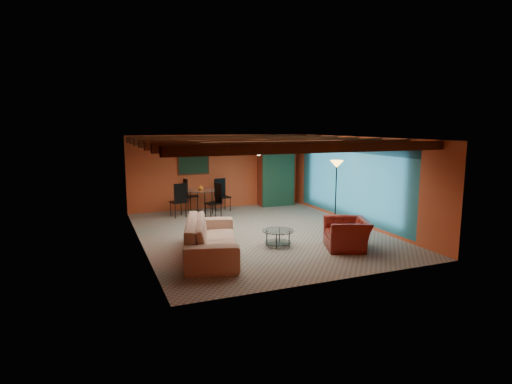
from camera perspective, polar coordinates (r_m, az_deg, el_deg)
name	(u,v)px	position (r m, az deg, el deg)	size (l,w,h in m)	color
room	(257,150)	(11.72, 0.16, 5.79)	(6.52, 8.01, 2.71)	gray
sofa	(212,237)	(9.92, -6.09, -6.19)	(2.94, 1.15, 0.86)	tan
armchair	(347,234)	(10.64, 12.32, -5.61)	(1.15, 1.00, 0.75)	maroon
coffee_table	(278,238)	(10.68, 3.01, -6.27)	(0.81, 0.81, 0.41)	white
dining_table	(201,197)	(14.51, -7.50, -0.71)	(2.24, 2.24, 1.16)	white
armoire	(275,176)	(15.98, 2.62, 2.14)	(1.26, 0.62, 2.20)	maroon
floor_lamp	(336,192)	(13.13, 10.85, -0.02)	(0.40, 0.40, 1.99)	black
ceiling_fan	(259,150)	(11.61, 0.37, 5.76)	(1.50, 1.50, 0.44)	#472614
painting	(194,164)	(15.16, -8.52, 3.75)	(1.05, 0.03, 0.65)	black
potted_plant	(275,141)	(15.87, 2.66, 6.95)	(0.43, 0.37, 0.48)	#26661E
vase	(201,178)	(14.41, -7.55, 1.91)	(0.17, 0.17, 0.18)	orange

